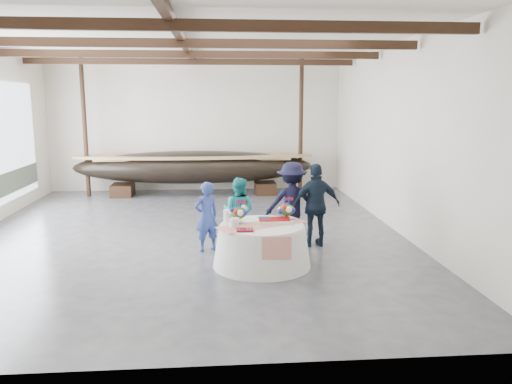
{
  "coord_description": "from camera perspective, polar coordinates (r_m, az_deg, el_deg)",
  "views": [
    {
      "loc": [
        0.69,
        -11.5,
        3.13
      ],
      "look_at": [
        1.53,
        -0.98,
        1.17
      ],
      "focal_mm": 35.0,
      "sensor_mm": 36.0,
      "label": 1
    }
  ],
  "objects": [
    {
      "name": "banquet_table",
      "position": [
        9.56,
        0.67,
        -6.09
      ],
      "size": [
        1.87,
        1.87,
        0.8
      ],
      "color": "silver",
      "rests_on": "ground"
    },
    {
      "name": "ceiling",
      "position": [
        11.6,
        -8.32,
        17.19
      ],
      "size": [
        10.0,
        12.0,
        0.01
      ],
      "primitive_type": "cube",
      "color": "white",
      "rests_on": "wall_back"
    },
    {
      "name": "guest_man_left",
      "position": [
        10.98,
        4.11,
        -1.23
      ],
      "size": [
        1.17,
        0.68,
        1.8
      ],
      "primitive_type": "imported",
      "rotation": [
        0.0,
        0.0,
        3.15
      ],
      "color": "black",
      "rests_on": "ground"
    },
    {
      "name": "wall_right",
      "position": [
        12.32,
        16.02,
        6.01
      ],
      "size": [
        0.02,
        12.0,
        4.5
      ],
      "primitive_type": "cube",
      "color": "silver",
      "rests_on": "ground"
    },
    {
      "name": "floor",
      "position": [
        11.94,
        -7.75,
        -4.78
      ],
      "size": [
        10.0,
        12.0,
        0.01
      ],
      "primitive_type": "cube",
      "color": "#3D3D42",
      "rests_on": "ground"
    },
    {
      "name": "wall_front",
      "position": [
        5.61,
        -11.56,
        1.25
      ],
      "size": [
        10.0,
        0.02,
        4.5
      ],
      "primitive_type": "cube",
      "color": "silver",
      "rests_on": "ground"
    },
    {
      "name": "pavilion_structure",
      "position": [
        12.4,
        -8.01,
        14.45
      ],
      "size": [
        9.8,
        11.76,
        4.5
      ],
      "color": "black",
      "rests_on": "ground"
    },
    {
      "name": "longboat_display",
      "position": [
        16.62,
        -7.08,
        2.87
      ],
      "size": [
        7.87,
        1.57,
        1.48
      ],
      "color": "black",
      "rests_on": "ground"
    },
    {
      "name": "guest_woman_teal",
      "position": [
        10.82,
        -2.01,
        -2.24
      ],
      "size": [
        0.89,
        0.81,
        1.49
      ],
      "primitive_type": "imported",
      "rotation": [
        0.0,
        0.0,
        2.72
      ],
      "color": "teal",
      "rests_on": "ground"
    },
    {
      "name": "wall_back",
      "position": [
        17.54,
        -6.88,
        7.57
      ],
      "size": [
        10.0,
        0.02,
        4.5
      ],
      "primitive_type": "cube",
      "color": "silver",
      "rests_on": "ground"
    },
    {
      "name": "tabletop_items",
      "position": [
        9.6,
        0.57,
        -2.62
      ],
      "size": [
        1.79,
        1.25,
        0.4
      ],
      "color": "red",
      "rests_on": "banquet_table"
    },
    {
      "name": "guest_woman_blue",
      "position": [
        10.44,
        -5.69,
        -2.81
      ],
      "size": [
        0.64,
        0.56,
        1.47
      ],
      "primitive_type": "imported",
      "rotation": [
        0.0,
        0.0,
        3.61
      ],
      "color": "navy",
      "rests_on": "ground"
    },
    {
      "name": "guest_man_right",
      "position": [
        10.78,
        6.9,
        -1.51
      ],
      "size": [
        1.1,
        0.55,
        1.8
      ],
      "primitive_type": "imported",
      "rotation": [
        0.0,
        0.0,
        3.25
      ],
      "color": "black",
      "rests_on": "ground"
    }
  ]
}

